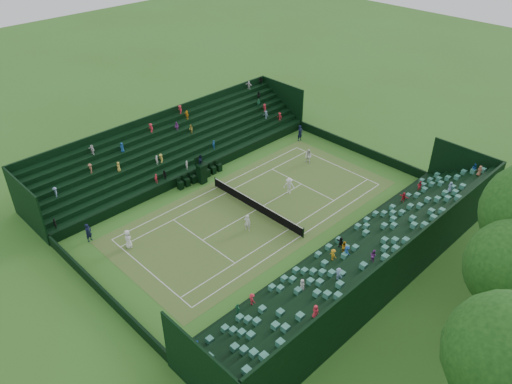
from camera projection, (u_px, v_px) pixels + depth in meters
The scene contains 17 objects.
ground at pixel (256, 210), 46.22m from camera, with size 160.00×160.00×0.00m, color #386821.
court_surface at pixel (256, 210), 46.22m from camera, with size 12.97×26.77×0.01m, color #387F2A.
perimeter_wall_north at pixel (358, 148), 55.26m from camera, with size 17.17×0.20×1.00m, color black.
perimeter_wall_south at pixel (102, 292), 36.63m from camera, with size 17.17×0.20×1.00m, color black.
perimeter_wall_east at pixel (328, 248), 40.88m from camera, with size 0.20×31.77×1.00m, color black.
perimeter_wall_west at pixel (198, 172), 51.02m from camera, with size 0.20×31.77×1.00m, color black.
north_grandstand at pixel (373, 262), 37.81m from camera, with size 6.60×32.00×4.90m.
south_grandstand at pixel (173, 149), 52.94m from camera, with size 6.60×32.00×4.90m.
tennis_net at pixel (256, 205), 45.93m from camera, with size 11.67×0.10×1.06m.
umpire_chair at pixel (201, 171), 49.58m from camera, with size 1.00×1.00×3.13m.
courtside_chairs at pixel (200, 176), 50.51m from camera, with size 0.53×5.50×1.15m.
player_near_west at pixel (128, 239), 41.25m from camera, with size 0.84×0.55×1.73m, color white.
player_near_east at pixel (247, 223), 43.22m from camera, with size 0.60×0.39×1.65m, color silver.
player_far_west at pixel (308, 156), 53.13m from camera, with size 0.77×0.60×1.59m, color white.
player_far_east at pixel (289, 186), 48.15m from camera, with size 1.10×0.64×1.71m, color white.
line_judge_north at pixel (300, 133), 57.43m from camera, with size 0.70×0.46×1.91m, color black.
line_judge_south at pixel (89, 232), 41.97m from camera, with size 0.63×0.41×1.73m, color black.
Camera 1 is at (26.96, -26.46, 26.69)m, focal length 35.00 mm.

